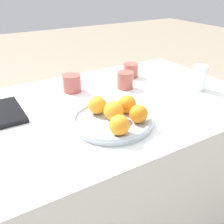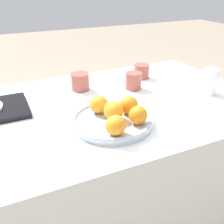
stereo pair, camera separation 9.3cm
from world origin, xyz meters
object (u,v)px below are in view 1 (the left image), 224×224
object	(u,v)px
fruit_platter	(112,120)
orange_4	(139,114)
orange_1	(114,111)
orange_2	(119,125)
orange_0	(97,105)
water_glass	(199,78)
cup_2	(72,83)
cup_0	(125,80)
orange_3	(127,104)
cup_1	(131,70)

from	to	relation	value
fruit_platter	orange_4	world-z (taller)	orange_4
fruit_platter	orange_4	distance (m)	0.10
orange_1	orange_2	distance (m)	0.10
orange_0	water_glass	distance (m)	0.55
orange_4	cup_2	bearing A→B (deg)	98.87
orange_1	orange_2	world-z (taller)	orange_1
cup_0	orange_0	bearing A→B (deg)	-142.26
orange_0	orange_3	distance (m)	0.11
orange_1	orange_2	size ratio (longest dim) A/B	1.04
cup_1	cup_0	bearing A→B (deg)	-134.05
fruit_platter	cup_1	size ratio (longest dim) A/B	3.74
orange_0	orange_3	xyz separation A→B (m)	(0.10, -0.05, -0.00)
orange_4	water_glass	distance (m)	0.48
orange_2	cup_1	world-z (taller)	orange_2
orange_3	cup_1	xyz separation A→B (m)	(0.27, 0.37, -0.02)
orange_0	cup_0	xyz separation A→B (m)	(0.26, 0.20, -0.02)
orange_4	cup_2	xyz separation A→B (m)	(-0.07, 0.43, -0.01)
orange_1	cup_1	distance (m)	0.52
orange_1	cup_1	world-z (taller)	orange_1
orange_1	cup_0	xyz separation A→B (m)	(0.23, 0.27, -0.02)
water_glass	cup_2	xyz separation A→B (m)	(-0.52, 0.29, -0.02)
orange_0	cup_0	bearing A→B (deg)	37.74
fruit_platter	orange_0	distance (m)	0.08
orange_3	orange_4	bearing A→B (deg)	-95.23
orange_1	cup_0	world-z (taller)	orange_1
orange_4	cup_2	distance (m)	0.44
water_glass	fruit_platter	bearing A→B (deg)	-172.03
orange_3	cup_0	distance (m)	0.30
orange_4	water_glass	bearing A→B (deg)	17.11
orange_4	cup_0	xyz separation A→B (m)	(0.17, 0.33, -0.01)
fruit_platter	water_glass	bearing A→B (deg)	7.97
fruit_platter	cup_0	size ratio (longest dim) A/B	3.70
orange_4	cup_1	distance (m)	0.53
orange_4	cup_1	xyz separation A→B (m)	(0.28, 0.45, -0.02)
orange_1	cup_2	xyz separation A→B (m)	(-0.00, 0.37, -0.02)
orange_0	orange_4	world-z (taller)	orange_0
fruit_platter	orange_1	xyz separation A→B (m)	(0.00, -0.01, 0.04)
cup_2	orange_2	bearing A→B (deg)	-94.23
water_glass	cup_1	size ratio (longest dim) A/B	1.47
orange_3	cup_0	world-z (taller)	orange_3
orange_4	orange_0	bearing A→B (deg)	124.44
water_glass	cup_1	distance (m)	0.36
orange_0	water_glass	xyz separation A→B (m)	(0.55, 0.01, 0.00)
cup_2	orange_1	bearing A→B (deg)	-89.74
cup_2	cup_0	bearing A→B (deg)	-22.21
fruit_platter	cup_1	world-z (taller)	cup_1
orange_1	orange_4	distance (m)	0.09
orange_3	water_glass	world-z (taller)	water_glass
orange_4	fruit_platter	bearing A→B (deg)	135.73
orange_4	cup_2	size ratio (longest dim) A/B	0.76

